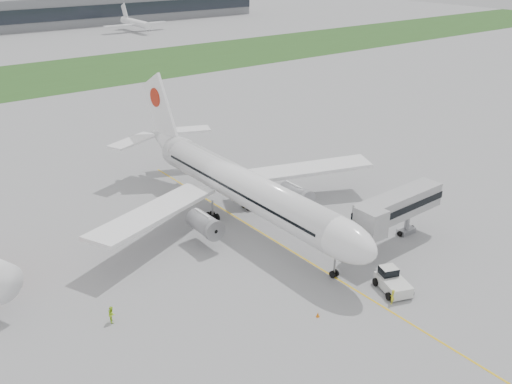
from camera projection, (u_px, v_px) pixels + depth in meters
ground at (259, 231)px, 80.24m from camera, size 600.00×600.00×0.00m
apron_markings at (282, 245)px, 76.58m from camera, size 70.00×70.00×0.04m
grass_strip at (13, 81)px, 167.98m from camera, size 600.00×50.00×0.02m
airliner at (239, 184)px, 81.53m from camera, size 48.13×53.95×17.88m
pushback_tug at (392, 281)px, 66.42m from camera, size 4.39×5.32×2.41m
jet_bridge at (395, 208)px, 74.70m from camera, size 15.75×5.04×7.29m
safety_cone_left at (318, 315)px, 61.76m from camera, size 0.41×0.41×0.57m
safety_cone_right at (375, 282)px, 67.67m from camera, size 0.39×0.39×0.54m
ground_crew_near at (392, 297)px, 63.80m from camera, size 0.77×0.69×1.78m
ground_crew_far at (112, 314)px, 60.75m from camera, size 0.95×1.09×1.89m
distant_aircraft_right at (136, 32)px, 261.95m from camera, size 30.32×26.90×11.38m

